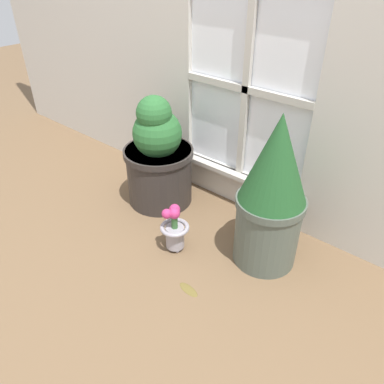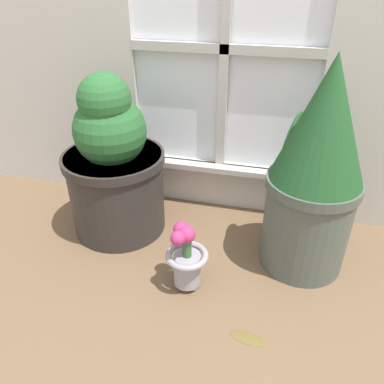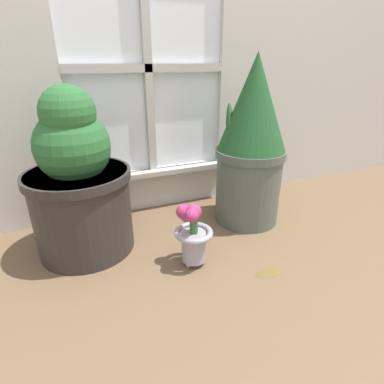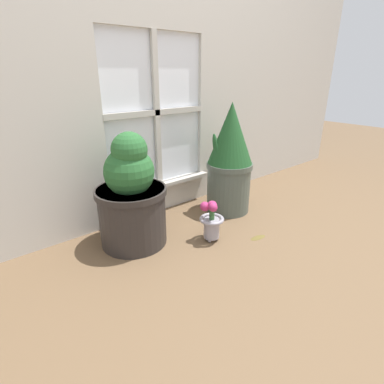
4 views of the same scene
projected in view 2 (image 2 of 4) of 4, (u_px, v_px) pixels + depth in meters
The scene contains 5 objects.
ground_plane at pixel (180, 311), 1.21m from camera, with size 10.00×10.00×0.00m, color brown.
potted_plant_left at pixel (114, 168), 1.46m from camera, with size 0.40×0.40×0.65m.
potted_plant_right at pixel (316, 172), 1.22m from camera, with size 0.32×0.32×0.76m.
flower_vase at pixel (186, 257), 1.24m from camera, with size 0.15×0.15×0.25m.
fallen_leaf at pixel (247, 337), 1.12m from camera, with size 0.11×0.06×0.01m.
Camera 2 is at (0.24, -0.80, 0.96)m, focal length 35.00 mm.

